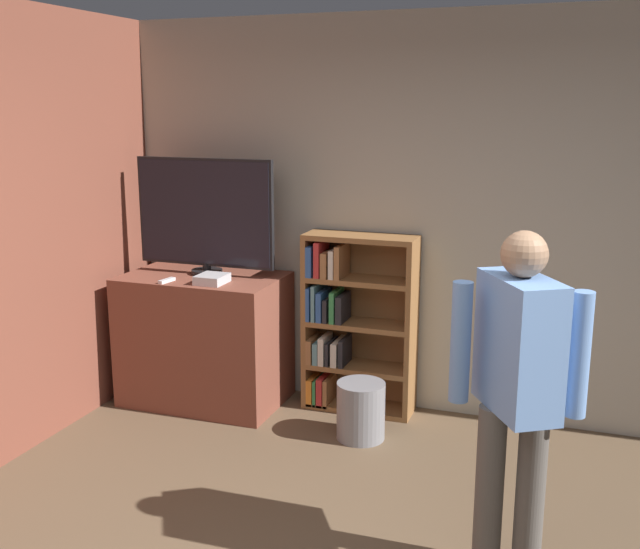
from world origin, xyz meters
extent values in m
cube|color=#B2AD9E|center=(0.00, 2.65, 1.35)|extent=(6.43, 0.06, 2.70)
cube|color=brown|center=(-2.24, 1.31, 1.35)|extent=(0.06, 4.22, 2.70)
cube|color=brown|center=(-1.56, 2.24, 0.46)|extent=(1.11, 0.69, 0.93)
cylinder|color=black|center=(-1.56, 2.30, 0.94)|extent=(0.22, 0.22, 0.03)
cylinder|color=black|center=(-1.56, 2.30, 0.98)|extent=(0.06, 0.06, 0.05)
cube|color=black|center=(-1.56, 2.30, 1.37)|extent=(1.03, 0.04, 0.75)
cube|color=black|center=(-1.56, 2.28, 1.37)|extent=(1.00, 0.01, 0.72)
cube|color=silver|center=(-1.39, 2.05, 0.96)|extent=(0.19, 0.21, 0.06)
cube|color=white|center=(-1.69, 1.98, 0.94)|extent=(0.06, 0.14, 0.02)
cube|color=brown|center=(-0.83, 2.46, 0.62)|extent=(0.04, 0.28, 1.25)
cube|color=brown|center=(-0.10, 2.46, 0.62)|extent=(0.04, 0.28, 1.25)
cube|color=brown|center=(-0.47, 2.59, 0.62)|extent=(0.77, 0.01, 1.25)
cube|color=brown|center=(-0.47, 2.46, 0.02)|extent=(0.70, 0.28, 0.04)
cube|color=brown|center=(-0.47, 2.46, 0.31)|extent=(0.70, 0.28, 0.04)
cube|color=brown|center=(-0.47, 2.46, 0.62)|extent=(0.70, 0.28, 0.04)
cube|color=brown|center=(-0.47, 2.46, 0.94)|extent=(0.70, 0.28, 0.04)
cube|color=brown|center=(-0.47, 2.46, 1.23)|extent=(0.70, 0.28, 0.04)
cube|color=orange|center=(-0.79, 2.42, 0.11)|extent=(0.04, 0.21, 0.19)
cube|color=#338447|center=(-0.76, 2.44, 0.11)|extent=(0.02, 0.26, 0.19)
cube|color=red|center=(-0.72, 2.42, 0.12)|extent=(0.04, 0.21, 0.21)
cube|color=#99663D|center=(-0.67, 2.43, 0.12)|extent=(0.03, 0.24, 0.20)
cube|color=#99663D|center=(-0.80, 2.44, 0.42)|extent=(0.04, 0.24, 0.17)
cube|color=#5B8E99|center=(-0.75, 2.44, 0.41)|extent=(0.04, 0.26, 0.16)
cube|color=beige|center=(-0.70, 2.42, 0.43)|extent=(0.04, 0.21, 0.20)
cube|color=#232328|center=(-0.66, 2.43, 0.41)|extent=(0.02, 0.22, 0.16)
cube|color=beige|center=(-0.61, 2.44, 0.41)|extent=(0.04, 0.25, 0.17)
cube|color=#232328|center=(-0.56, 2.43, 0.43)|extent=(0.03, 0.23, 0.19)
cube|color=#2D569E|center=(-0.80, 2.43, 0.76)|extent=(0.03, 0.23, 0.23)
cube|color=#5B8E99|center=(-0.76, 2.45, 0.77)|extent=(0.03, 0.26, 0.25)
cube|color=#2D569E|center=(-0.72, 2.43, 0.74)|extent=(0.04, 0.24, 0.21)
cube|color=#232328|center=(-0.68, 2.42, 0.72)|extent=(0.03, 0.21, 0.16)
cube|color=#338447|center=(-0.63, 2.44, 0.75)|extent=(0.03, 0.24, 0.22)
cube|color=#232328|center=(-0.58, 2.43, 0.74)|extent=(0.04, 0.23, 0.19)
cube|color=#2D569E|center=(-0.79, 2.43, 1.06)|extent=(0.04, 0.23, 0.21)
cube|color=red|center=(-0.74, 2.43, 1.08)|extent=(0.04, 0.23, 0.24)
cube|color=#99663D|center=(-0.69, 2.42, 1.04)|extent=(0.04, 0.20, 0.17)
cube|color=beige|center=(-0.63, 2.44, 1.05)|extent=(0.04, 0.25, 0.19)
cube|color=#99663D|center=(-0.59, 2.44, 1.07)|extent=(0.04, 0.25, 0.22)
cylinder|color=#56514C|center=(0.63, 0.88, 0.40)|extent=(0.13, 0.13, 0.80)
cylinder|color=#56514C|center=(0.81, 0.88, 0.40)|extent=(0.13, 0.13, 0.80)
cube|color=#6B93D1|center=(0.72, 0.88, 1.10)|extent=(0.42, 0.49, 0.60)
sphere|color=#9E7556|center=(0.72, 0.88, 1.50)|extent=(0.20, 0.20, 0.20)
cylinder|color=#6B93D1|center=(0.97, 0.88, 1.08)|extent=(0.09, 0.09, 0.55)
cylinder|color=#6B93D1|center=(0.47, 0.88, 1.08)|extent=(0.09, 0.09, 0.55)
cylinder|color=gray|center=(-0.32, 2.00, 0.19)|extent=(0.31, 0.31, 0.38)
camera|label=1|loc=(0.95, -2.30, 2.12)|focal=42.00mm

